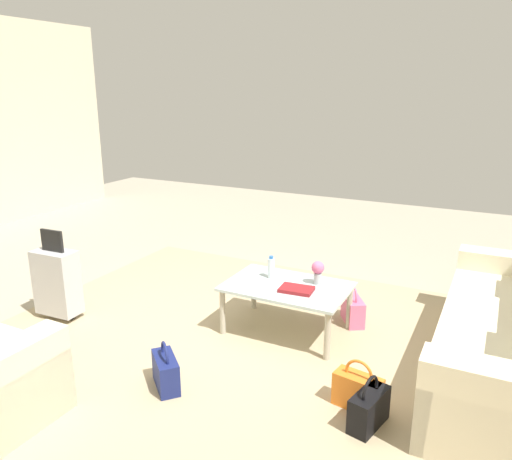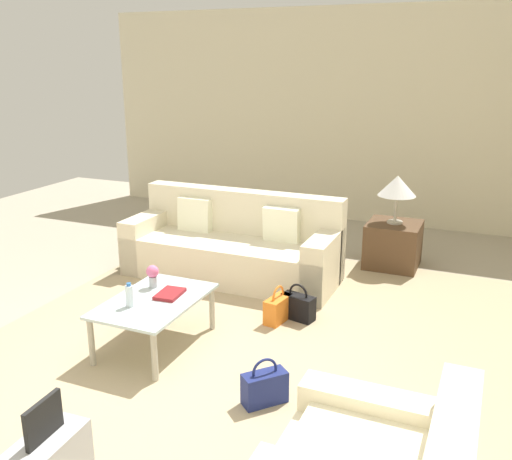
{
  "view_description": "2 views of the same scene",
  "coord_description": "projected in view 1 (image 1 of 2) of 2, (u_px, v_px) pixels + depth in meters",
  "views": [
    {
      "loc": [
        -1.97,
        3.18,
        2.08
      ],
      "look_at": [
        -0.28,
        -0.14,
        1.01
      ],
      "focal_mm": 35.0,
      "sensor_mm": 36.0,
      "label": 1
    },
    {
      "loc": [
        3.32,
        2.01,
        2.37
      ],
      "look_at": [
        -0.79,
        0.26,
        1.02
      ],
      "focal_mm": 40.0,
      "sensor_mm": 36.0,
      "label": 2
    }
  ],
  "objects": [
    {
      "name": "ground_plane",
      "position": [
        218.0,
        346.0,
        4.15
      ],
      "size": [
        12.0,
        12.0,
        0.0
      ],
      "primitive_type": "plane",
      "color": "#A89E89"
    },
    {
      "name": "area_rug",
      "position": [
        273.0,
        376.0,
        3.72
      ],
      "size": [
        5.2,
        4.4,
        0.01
      ],
      "primitive_type": "cube",
      "color": "tan",
      "rests_on": "ground"
    },
    {
      "name": "coffee_table",
      "position": [
        287.0,
        291.0,
        4.3
      ],
      "size": [
        1.05,
        0.69,
        0.44
      ],
      "color": "silver",
      "rests_on": "ground"
    },
    {
      "name": "water_bottle",
      "position": [
        271.0,
        268.0,
        4.43
      ],
      "size": [
        0.06,
        0.06,
        0.2
      ],
      "color": "silver",
      "rests_on": "coffee_table"
    },
    {
      "name": "coffee_table_book",
      "position": [
        297.0,
        289.0,
        4.16
      ],
      "size": [
        0.29,
        0.21,
        0.03
      ],
      "primitive_type": "cube",
      "rotation": [
        0.0,
        0.0,
        0.09
      ],
      "color": "maroon",
      "rests_on": "coffee_table"
    },
    {
      "name": "flower_vase",
      "position": [
        318.0,
        270.0,
        4.29
      ],
      "size": [
        0.11,
        0.11,
        0.21
      ],
      "color": "#B2B7BC",
      "rests_on": "coffee_table"
    },
    {
      "name": "suitcase_silver",
      "position": [
        57.0,
        281.0,
        4.58
      ],
      "size": [
        0.41,
        0.24,
        0.85
      ],
      "color": "#B7B7BC",
      "rests_on": "ground"
    },
    {
      "name": "handbag_orange",
      "position": [
        358.0,
        391.0,
        3.32
      ],
      "size": [
        0.34,
        0.19,
        0.36
      ],
      "color": "orange",
      "rests_on": "ground"
    },
    {
      "name": "handbag_pink",
      "position": [
        353.0,
        310.0,
        4.53
      ],
      "size": [
        0.29,
        0.35,
        0.36
      ],
      "color": "pink",
      "rests_on": "ground"
    },
    {
      "name": "handbag_black",
      "position": [
        369.0,
        409.0,
        3.14
      ],
      "size": [
        0.21,
        0.34,
        0.36
      ],
      "color": "black",
      "rests_on": "ground"
    },
    {
      "name": "handbag_navy",
      "position": [
        166.0,
        371.0,
        3.55
      ],
      "size": [
        0.33,
        0.32,
        0.36
      ],
      "color": "navy",
      "rests_on": "ground"
    }
  ]
}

